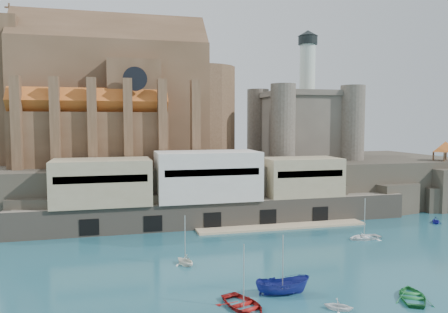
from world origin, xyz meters
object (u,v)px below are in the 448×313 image
pavilion (445,148)px  boat_1 (338,310)px  boat_2 (282,294)px  church (122,103)px  boat_0 (244,308)px  castle_keep (302,121)px

pavilion → boat_1: 63.42m
boat_1 → boat_2: 6.24m
church → boat_2: size_ratio=8.04×
pavilion → boat_0: (-55.99, -37.80, -12.73)m
boat_1 → boat_0: bearing=107.5°
castle_keep → pavilion: (25.92, -15.08, -5.59)m
boat_0 → boat_2: boat_0 is taller
castle_keep → boat_0: size_ratio=4.86×
castle_keep → boat_2: (-25.07, -50.60, -18.31)m
castle_keep → boat_0: bearing=-119.6°
church → boat_0: 58.91m
castle_keep → boat_0: 63.52m
pavilion → boat_0: 68.75m
pavilion → boat_0: bearing=-146.0°
boat_0 → boat_1: size_ratio=2.17×
boat_1 → church: bearing=52.8°
castle_keep → boat_2: 59.37m
boat_0 → boat_1: 9.22m
pavilion → boat_1: bearing=-139.4°
church → castle_keep: (40.21, -0.78, -3.81)m
castle_keep → boat_1: 62.20m
church → boat_0: (10.14, -53.65, -22.13)m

